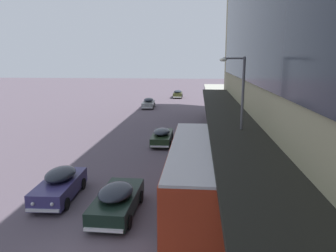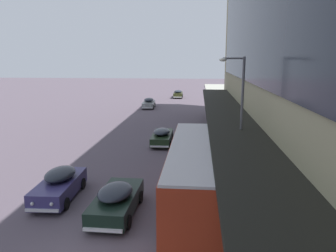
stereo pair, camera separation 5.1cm
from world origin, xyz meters
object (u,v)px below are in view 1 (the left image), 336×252
(transit_bus_kerbside_front, at_px, (194,170))
(sedan_second_near, at_px, (60,184))
(sedan_lead_near, at_px, (149,103))
(street_lamp, at_px, (239,111))
(sedan_trailing_mid, at_px, (178,94))
(pedestrian_at_kerb, at_px, (255,177))
(sedan_trailing_near, at_px, (162,136))
(sedan_oncoming_rear, at_px, (117,200))

(transit_bus_kerbside_front, distance_m, sedan_second_near, 7.35)
(sedan_lead_near, relative_size, street_lamp, 0.66)
(sedan_lead_near, bearing_deg, transit_bus_kerbside_front, -77.57)
(street_lamp, bearing_deg, sedan_trailing_mid, 98.04)
(sedan_trailing_mid, relative_size, street_lamp, 0.64)
(street_lamp, bearing_deg, transit_bus_kerbside_front, -129.79)
(pedestrian_at_kerb, distance_m, street_lamp, 3.96)
(sedan_second_near, bearing_deg, sedan_trailing_mid, 85.86)
(sedan_second_near, bearing_deg, sedan_trailing_near, 70.63)
(transit_bus_kerbside_front, height_order, sedan_lead_near, transit_bus_kerbside_front)
(transit_bus_kerbside_front, distance_m, sedan_lead_near, 34.88)
(sedan_second_near, distance_m, pedestrian_at_kerb, 10.63)
(sedan_lead_near, bearing_deg, pedestrian_at_kerb, -71.90)
(transit_bus_kerbside_front, bearing_deg, sedan_trailing_near, 103.88)
(sedan_lead_near, height_order, sedan_second_near, sedan_second_near)
(sedan_trailing_mid, bearing_deg, sedan_second_near, -94.14)
(pedestrian_at_kerb, bearing_deg, sedan_lead_near, 108.10)
(street_lamp, bearing_deg, sedan_lead_near, 108.04)
(sedan_lead_near, relative_size, sedan_trailing_near, 1.01)
(sedan_second_near, xyz_separation_m, street_lamp, (9.86, 3.12, 3.67))
(sedan_lead_near, distance_m, sedan_trailing_mid, 14.65)
(sedan_lead_near, height_order, sedan_oncoming_rear, sedan_lead_near)
(sedan_trailing_near, height_order, pedestrian_at_kerb, pedestrian_at_kerb)
(sedan_oncoming_rear, distance_m, street_lamp, 8.70)
(sedan_trailing_near, bearing_deg, sedan_second_near, -109.37)
(transit_bus_kerbside_front, height_order, street_lamp, street_lamp)
(sedan_lead_near, relative_size, sedan_trailing_mid, 1.03)
(transit_bus_kerbside_front, distance_m, street_lamp, 4.81)
(sedan_lead_near, bearing_deg, sedan_trailing_mid, 75.33)
(sedan_trailing_mid, bearing_deg, street_lamp, -81.96)
(sedan_trailing_mid, height_order, street_lamp, street_lamp)
(sedan_lead_near, xyz_separation_m, sedan_trailing_near, (4.50, -21.90, -0.05))
(transit_bus_kerbside_front, height_order, sedan_trailing_near, transit_bus_kerbside_front)
(sedan_trailing_near, bearing_deg, sedan_oncoming_rear, -92.97)
(sedan_oncoming_rear, height_order, pedestrian_at_kerb, pedestrian_at_kerb)
(sedan_oncoming_rear, bearing_deg, sedan_trailing_near, 87.03)
(sedan_trailing_near, relative_size, sedan_oncoming_rear, 1.03)
(street_lamp, bearing_deg, pedestrian_at_kerb, -71.06)
(transit_bus_kerbside_front, relative_size, street_lamp, 1.51)
(sedan_second_near, xyz_separation_m, pedestrian_at_kerb, (10.58, 1.03, 0.38))
(sedan_trailing_near, bearing_deg, sedan_lead_near, 101.62)
(street_lamp, bearing_deg, sedan_trailing_near, 121.67)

